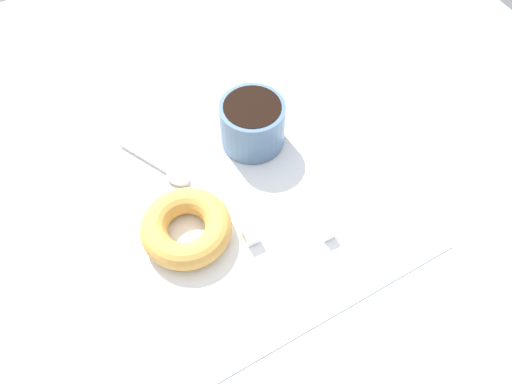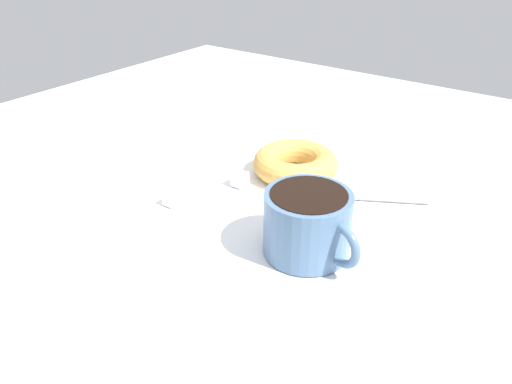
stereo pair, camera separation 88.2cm
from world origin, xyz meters
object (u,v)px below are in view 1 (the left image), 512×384
Objects in this scene: coffee_cup at (252,122)px; spoon at (169,172)px; sugar_cube_extra at (251,236)px; donut at (186,228)px; sugar_cube at (327,232)px.

coffee_cup is 1.01× the size of spoon.
coffee_cup is 13.27cm from spoon.
sugar_cube_extra is (7.36, 14.52, -2.67)cm from coffee_cup.
sugar_cube_extra is (-6.83, 4.17, -0.79)cm from donut.
coffee_cup is at bearing -85.73° from sugar_cube.
spoon is 6.40× the size of sugar_cube_extra.
spoon is at bearing -68.43° from sugar_cube_extra.
coffee_cup is at bearing -116.87° from sugar_cube_extra.
spoon is (12.88, 0.55, -3.16)cm from coffee_cup.
sugar_cube_extra is (8.72, -3.69, 0.09)cm from sugar_cube.
coffee_cup is 7.17× the size of sugar_cube.
donut reaches higher than sugar_cube.
coffee_cup is 6.44× the size of sugar_cube_extra.
donut is 0.99× the size of spoon.
donut is at bearing -26.83° from sugar_cube.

